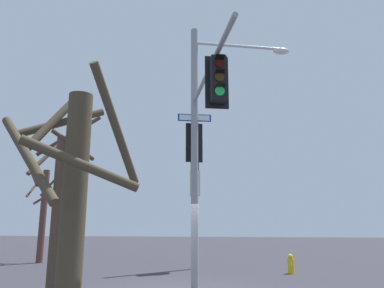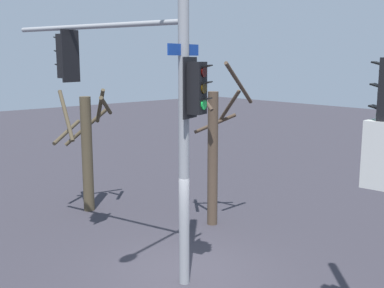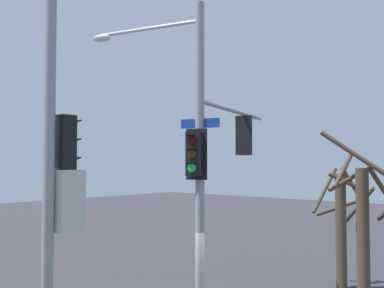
{
  "view_description": "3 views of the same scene",
  "coord_description": "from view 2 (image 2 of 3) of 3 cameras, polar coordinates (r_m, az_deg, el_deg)",
  "views": [
    {
      "loc": [
        11.09,
        1.69,
        1.94
      ],
      "look_at": [
        -0.77,
        0.23,
        4.52
      ],
      "focal_mm": 33.95,
      "sensor_mm": 36.0,
      "label": 1
    },
    {
      "loc": [
        -8.0,
        7.01,
        5.08
      ],
      "look_at": [
        -0.72,
        0.5,
        3.34
      ],
      "focal_mm": 44.03,
      "sensor_mm": 36.0,
      "label": 2
    },
    {
      "loc": [
        -9.2,
        -7.15,
        4.26
      ],
      "look_at": [
        -0.82,
        0.19,
        4.74
      ],
      "focal_mm": 42.39,
      "sensor_mm": 36.0,
      "label": 3
    }
  ],
  "objects": [
    {
      "name": "bare_tree_corner",
      "position": [
        16.23,
        -12.66,
        -0.32
      ],
      "size": [
        2.16,
        2.2,
        4.18
      ],
      "color": "#463C2B",
      "rests_on": "ground"
    },
    {
      "name": "main_signal_pole_assembly",
      "position": [
        10.44,
        -5.02,
        8.89
      ],
      "size": [
        6.1,
        3.89,
        8.47
      ],
      "rotation": [
        0.0,
        0.0,
        0.27
      ],
      "color": "gray",
      "rests_on": "ground"
    },
    {
      "name": "bare_tree_across_street",
      "position": [
        14.41,
        2.64,
        -0.59
      ],
      "size": [
        2.09,
        1.99,
        5.06
      ],
      "color": "#47382C",
      "rests_on": "ground"
    },
    {
      "name": "ground_plane",
      "position": [
        11.79,
        -0.53,
        -15.41
      ],
      "size": [
        80.0,
        80.0,
        0.0
      ],
      "primitive_type": "plane",
      "color": "#322F37"
    }
  ]
}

